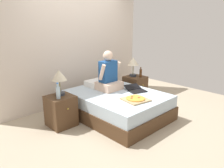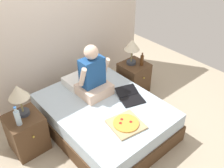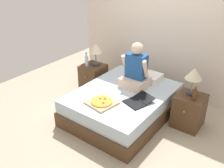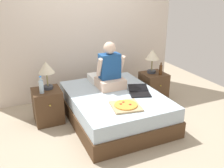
% 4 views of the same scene
% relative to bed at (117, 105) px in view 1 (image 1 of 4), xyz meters
% --- Properties ---
extents(ground_plane, '(5.66, 5.66, 0.00)m').
position_rel_bed_xyz_m(ground_plane, '(0.00, 0.00, -0.23)').
color(ground_plane, tan).
extents(wall_back, '(3.66, 0.12, 2.50)m').
position_rel_bed_xyz_m(wall_back, '(0.00, 1.28, 1.02)').
color(wall_back, beige).
rests_on(wall_back, ground).
extents(bed, '(1.42, 1.85, 0.47)m').
position_rel_bed_xyz_m(bed, '(0.00, 0.00, 0.00)').
color(bed, '#4C331E').
rests_on(bed, ground).
extents(nightstand_left, '(0.44, 0.47, 0.55)m').
position_rel_bed_xyz_m(nightstand_left, '(-1.01, 0.40, 0.04)').
color(nightstand_left, '#4C331E').
rests_on(nightstand_left, ground).
extents(lamp_on_left_nightstand, '(0.26, 0.26, 0.45)m').
position_rel_bed_xyz_m(lamp_on_left_nightstand, '(-0.97, 0.45, 0.65)').
color(lamp_on_left_nightstand, '#333842').
rests_on(lamp_on_left_nightstand, nightstand_left).
extents(water_bottle, '(0.07, 0.07, 0.28)m').
position_rel_bed_xyz_m(water_bottle, '(-1.09, 0.31, 0.43)').
color(water_bottle, silver).
rests_on(water_bottle, nightstand_left).
extents(nightstand_right, '(0.44, 0.47, 0.55)m').
position_rel_bed_xyz_m(nightstand_right, '(1.01, 0.40, 0.04)').
color(nightstand_right, '#4C331E').
rests_on(nightstand_right, ground).
extents(lamp_on_right_nightstand, '(0.26, 0.26, 0.45)m').
position_rel_bed_xyz_m(lamp_on_right_nightstand, '(0.98, 0.45, 0.65)').
color(lamp_on_right_nightstand, '#333842').
rests_on(lamp_on_right_nightstand, nightstand_right).
extents(beer_bottle, '(0.06, 0.06, 0.23)m').
position_rel_bed_xyz_m(beer_bottle, '(1.08, 0.30, 0.41)').
color(beer_bottle, '#512D14').
rests_on(beer_bottle, nightstand_right).
extents(pillow, '(0.52, 0.34, 0.12)m').
position_rel_bed_xyz_m(pillow, '(0.07, 0.64, 0.30)').
color(pillow, white).
rests_on(pillow, bed).
extents(person_seated, '(0.47, 0.40, 0.78)m').
position_rel_bed_xyz_m(person_seated, '(0.05, 0.29, 0.53)').
color(person_seated, beige).
rests_on(person_seated, bed).
extents(laptop, '(0.43, 0.49, 0.07)m').
position_rel_bed_xyz_m(laptop, '(0.37, -0.15, 0.26)').
color(laptop, black).
rests_on(laptop, bed).
extents(pizza_box, '(0.46, 0.46, 0.05)m').
position_rel_bed_xyz_m(pizza_box, '(-0.05, -0.50, 0.26)').
color(pizza_box, tan).
rests_on(pizza_box, bed).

